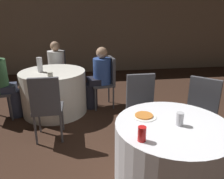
% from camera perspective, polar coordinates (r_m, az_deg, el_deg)
% --- Properties ---
extents(wall_back, '(16.00, 0.06, 2.80)m').
position_cam_1_polar(wall_back, '(6.65, -1.77, 16.68)').
color(wall_back, gray).
rests_on(wall_back, ground_plane).
extents(table_near, '(1.06, 1.06, 0.76)m').
position_cam_1_polar(table_near, '(2.28, 14.82, -17.19)').
color(table_near, silver).
rests_on(table_near, ground_plane).
extents(table_far, '(1.13, 1.13, 0.76)m').
position_cam_1_polar(table_far, '(4.03, -14.87, -0.62)').
color(table_far, white).
rests_on(table_far, ground_plane).
extents(chair_near_northeast, '(0.57, 0.57, 0.95)m').
position_cam_1_polar(chair_near_northeast, '(2.99, 22.11, -4.68)').
color(chair_near_northeast, '#47474C').
rests_on(chair_near_northeast, ground_plane).
extents(chair_near_north, '(0.41, 0.41, 0.95)m').
position_cam_1_polar(chair_near_north, '(2.95, 7.76, -3.62)').
color(chair_near_north, '#47474C').
rests_on(chair_near_north, ground_plane).
extents(chair_far_north, '(0.40, 0.41, 0.95)m').
position_cam_1_polar(chair_far_north, '(4.91, -14.11, 5.31)').
color(chair_far_north, '#47474C').
rests_on(chair_far_north, ground_plane).
extents(chair_far_east, '(0.45, 0.45, 0.95)m').
position_cam_1_polar(chair_far_east, '(4.09, -1.26, 3.10)').
color(chair_far_east, '#47474C').
rests_on(chair_far_east, ground_plane).
extents(chair_far_south, '(0.40, 0.41, 0.95)m').
position_cam_1_polar(chair_far_south, '(3.05, -16.72, -3.53)').
color(chair_far_south, '#47474C').
rests_on(chair_far_south, ground_plane).
extents(person_white_shirt, '(0.34, 0.51, 1.16)m').
position_cam_1_polar(person_white_shirt, '(4.74, -14.28, 5.13)').
color(person_white_shirt, black).
rests_on(person_white_shirt, ground_plane).
extents(person_blue_shirt, '(0.50, 0.35, 1.14)m').
position_cam_1_polar(person_blue_shirt, '(4.04, -3.61, 3.10)').
color(person_blue_shirt, black).
rests_on(person_blue_shirt, ground_plane).
extents(person_green_jacket, '(0.51, 0.37, 1.19)m').
position_cam_1_polar(person_green_jacket, '(4.04, -26.75, 1.40)').
color(person_green_jacket, '#33384C').
rests_on(person_green_jacket, ground_plane).
extents(pizza_plate_near, '(0.25, 0.25, 0.02)m').
position_cam_1_polar(pizza_plate_near, '(2.16, 8.34, -6.79)').
color(pizza_plate_near, white).
rests_on(pizza_plate_near, table_near).
extents(soda_can_silver, '(0.07, 0.07, 0.12)m').
position_cam_1_polar(soda_can_silver, '(2.05, 17.28, -7.36)').
color(soda_can_silver, silver).
rests_on(soda_can_silver, table_near).
extents(soda_can_red, '(0.07, 0.07, 0.12)m').
position_cam_1_polar(soda_can_red, '(1.75, 7.82, -11.42)').
color(soda_can_red, red).
rests_on(soda_can_red, table_near).
extents(bottle_far, '(0.09, 0.09, 0.25)m').
position_cam_1_polar(bottle_far, '(3.91, -18.37, 6.16)').
color(bottle_far, white).
rests_on(bottle_far, table_far).
extents(cup_far, '(0.08, 0.08, 0.11)m').
position_cam_1_polar(cup_far, '(3.47, -15.83, 3.59)').
color(cup_far, silver).
rests_on(cup_far, table_far).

